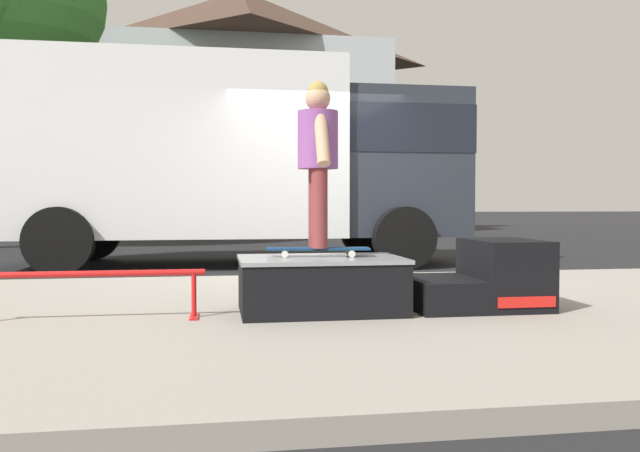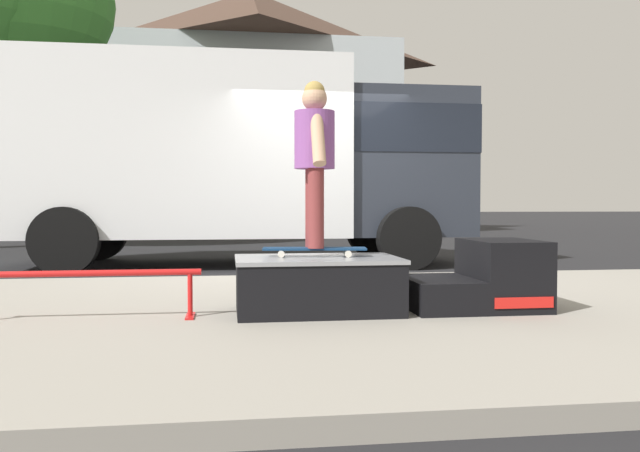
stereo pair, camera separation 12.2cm
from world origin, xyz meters
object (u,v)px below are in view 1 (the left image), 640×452
skate_box (321,283)px  grind_rail (88,283)px  skateboard (318,249)px  box_truck (237,154)px  kicker_ramp (485,280)px  skater_kid (318,150)px

skate_box → grind_rail: skate_box is taller
skateboard → box_truck: size_ratio=0.12×
skateboard → kicker_ramp: bearing=-2.5°
grind_rail → box_truck: (1.22, 5.40, 1.32)m
skater_kid → grind_rail: bearing=-175.2°
kicker_ramp → box_truck: size_ratio=0.15×
skate_box → kicker_ramp: 1.31m
skate_box → skateboard: 0.26m
grind_rail → box_truck: bearing=77.3°
kicker_ramp → skater_kid: bearing=177.5°
grind_rail → skater_kid: skater_kid is taller
kicker_ramp → skateboard: kicker_ramp is taller
kicker_ramp → grind_rail: size_ratio=0.63×
skate_box → box_truck: bearing=94.7°
skate_box → kicker_ramp: size_ratio=1.19×
skater_kid → box_truck: size_ratio=0.18×
grind_rail → skater_kid: (1.65, 0.14, 0.96)m
skate_box → skater_kid: (-0.01, 0.06, 1.00)m
skate_box → grind_rail: bearing=-177.1°
kicker_ramp → skateboard: size_ratio=1.28×
skateboard → box_truck: box_truck is taller
skater_kid → box_truck: 5.29m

